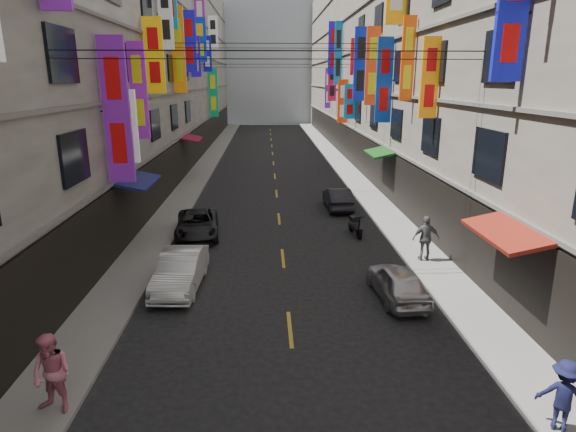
{
  "coord_description": "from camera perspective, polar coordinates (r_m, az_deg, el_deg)",
  "views": [
    {
      "loc": [
        -0.65,
        4.97,
        7.26
      ],
      "look_at": [
        -0.23,
        14.35,
        4.59
      ],
      "focal_mm": 30.0,
      "sensor_mm": 36.0,
      "label": 1
    }
  ],
  "objects": [
    {
      "name": "shop_signage",
      "position": [
        30.48,
        -1.61,
        19.39
      ],
      "size": [
        14.0,
        55.0,
        12.04
      ],
      "color": "#1A0FB9",
      "rests_on": "ground"
    },
    {
      "name": "pedestrian_rfar",
      "position": [
        20.33,
        16.02,
        -2.55
      ],
      "size": [
        1.12,
        0.66,
        1.87
      ],
      "primitive_type": "imported",
      "rotation": [
        0.0,
        0.0,
        3.17
      ],
      "color": "#545456",
      "rests_on": "sidewalk_right"
    },
    {
      "name": "car_left_mid",
      "position": [
        17.78,
        -12.64,
        -6.33
      ],
      "size": [
        1.6,
        4.11,
        1.33
      ],
      "primitive_type": "imported",
      "rotation": [
        0.0,
        0.0,
        -0.05
      ],
      "color": "silver",
      "rests_on": "ground"
    },
    {
      "name": "street_awnings",
      "position": [
        21.46,
        -4.19,
        4.36
      ],
      "size": [
        13.99,
        35.2,
        0.41
      ],
      "color": "#124314",
      "rests_on": "ground"
    },
    {
      "name": "car_left_far",
      "position": [
        23.45,
        -10.71,
        -0.96
      ],
      "size": [
        2.42,
        4.45,
        1.19
      ],
      "primitive_type": "imported",
      "rotation": [
        0.0,
        0.0,
        0.11
      ],
      "color": "black",
      "rests_on": "ground"
    },
    {
      "name": "sidewalk_left",
      "position": [
        38.1,
        -10.67,
        4.68
      ],
      "size": [
        2.0,
        90.0,
        0.12
      ],
      "primitive_type": "cube",
      "color": "slate",
      "rests_on": "ground"
    },
    {
      "name": "building_row_right",
      "position": [
        39.19,
        17.11,
        18.44
      ],
      "size": [
        10.14,
        90.0,
        19.0
      ],
      "color": "gray",
      "rests_on": "ground"
    },
    {
      "name": "scooter_far_right",
      "position": [
        23.47,
        7.95,
        -1.2
      ],
      "size": [
        0.56,
        1.8,
        1.14
      ],
      "rotation": [
        0.0,
        0.0,
        3.27
      ],
      "color": "black",
      "rests_on": "ground"
    },
    {
      "name": "car_right_far",
      "position": [
        28.09,
        5.92,
        2.09
      ],
      "size": [
        1.39,
        3.79,
        1.24
      ],
      "primitive_type": "imported",
      "rotation": [
        0.0,
        0.0,
        3.16
      ],
      "color": "#232229",
      "rests_on": "ground"
    },
    {
      "name": "pedestrian_lfar",
      "position": [
        12.21,
        -26.19,
        -16.47
      ],
      "size": [
        1.05,
        0.87,
        1.87
      ],
      "primitive_type": "imported",
      "rotation": [
        0.0,
        0.0,
        -0.31
      ],
      "color": "pink",
      "rests_on": "sidewalk_left"
    },
    {
      "name": "pedestrian_rnear",
      "position": [
        12.13,
        29.88,
        -17.97
      ],
      "size": [
        1.16,
        1.02,
        1.61
      ],
      "primitive_type": "imported",
      "rotation": [
        0.0,
        0.0,
        2.56
      ],
      "color": "#141537",
      "rests_on": "sidewalk_right"
    },
    {
      "name": "sidewalk_right",
      "position": [
        38.3,
        7.46,
        4.87
      ],
      "size": [
        2.0,
        90.0,
        0.12
      ],
      "primitive_type": "cube",
      "color": "slate",
      "rests_on": "ground"
    },
    {
      "name": "lane_markings",
      "position": [
        34.8,
        -1.48,
        3.8
      ],
      "size": [
        0.12,
        80.2,
        0.01
      ],
      "color": "gold",
      "rests_on": "ground"
    },
    {
      "name": "haze_block",
      "position": [
        87.11,
        -2.3,
        18.29
      ],
      "size": [
        18.0,
        8.0,
        22.0
      ],
      "primitive_type": "cube",
      "color": "#ACB5C0",
      "rests_on": "ground"
    },
    {
      "name": "car_right_mid",
      "position": [
        16.98,
        12.82,
        -7.66
      ],
      "size": [
        1.66,
        3.6,
        1.2
      ],
      "primitive_type": "imported",
      "rotation": [
        0.0,
        0.0,
        3.21
      ],
      "color": "silver",
      "rests_on": "ground"
    },
    {
      "name": "building_row_left",
      "position": [
        38.79,
        -20.67,
        18.17
      ],
      "size": [
        10.14,
        90.0,
        19.0
      ],
      "color": "gray",
      "rests_on": "ground"
    },
    {
      "name": "overhead_cables",
      "position": [
        25.08,
        -1.18,
        19.36
      ],
      "size": [
        14.0,
        38.04,
        1.24
      ],
      "color": "black",
      "rests_on": "ground"
    }
  ]
}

